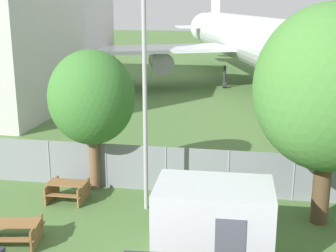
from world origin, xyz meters
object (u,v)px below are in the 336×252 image
Objects in this scene: picnic_bench_open_grass at (68,189)px; tree_left_of_cabin at (92,98)px; portable_cabin at (213,224)px; tree_near_hangar at (330,89)px; picnic_bench_near_cabin at (11,230)px; airplane at (259,43)px.

picnic_bench_open_grass is 0.26× the size of tree_left_of_cabin.
portable_cabin is 7.66m from tree_left_of_cabin.
portable_cabin is 5.98m from tree_near_hangar.
tree_left_of_cabin is at bearing 169.99° from tree_near_hangar.
picnic_bench_near_cabin is at bearing -103.28° from tree_left_of_cabin.
portable_cabin is 6.97m from picnic_bench_open_grass.
picnic_bench_open_grass is at bearing -33.11° from airplane.
airplane reaches higher than picnic_bench_open_grass.
picnic_bench_open_grass is 10.48m from tree_near_hangar.
airplane reaches higher than picnic_bench_near_cabin.
tree_left_of_cabin is (1.17, 4.94, 3.41)m from picnic_bench_near_cabin.
tree_near_hangar is at bearing -10.01° from tree_left_of_cabin.
portable_cabin is at bearing -137.28° from tree_near_hangar.
tree_near_hangar is (3.50, 3.24, 3.60)m from portable_cabin.
portable_cabin is at bearing -41.88° from tree_left_of_cabin.
airplane is at bearing 73.70° from picnic_bench_open_grass.
picnic_bench_near_cabin is at bearing 179.37° from portable_cabin.
portable_cabin is 2.28× the size of picnic_bench_open_grass.
airplane is at bearing 74.30° from tree_left_of_cabin.
picnic_bench_open_grass is (-7.44, -25.44, -3.70)m from airplane.
portable_cabin is at bearing 1.23° from picnic_bench_near_cabin.
tree_left_of_cabin is at bearing -32.52° from airplane.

